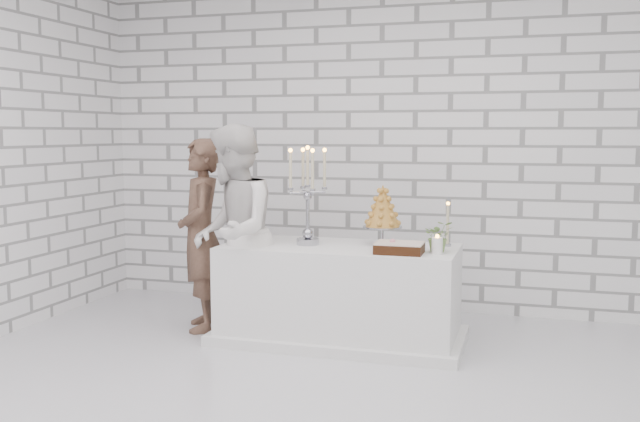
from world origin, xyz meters
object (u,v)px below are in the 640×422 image
(croquembouche, at_px, (383,215))
(bride, at_px, (233,233))
(candelabra, at_px, (308,195))
(cake_table, at_px, (339,294))
(groom, at_px, (201,235))

(croquembouche, bearing_deg, bride, -162.81)
(bride, height_order, candelabra, bride)
(cake_table, xyz_separation_m, candelabra, (-0.25, -0.01, 0.76))
(bride, bearing_deg, candelabra, 90.98)
(cake_table, xyz_separation_m, groom, (-1.17, 0.01, 0.41))
(groom, bearing_deg, croquembouche, 67.24)
(cake_table, relative_size, bride, 1.07)
(cake_table, height_order, groom, groom)
(bride, relative_size, croquembouche, 3.59)
(candelabra, bearing_deg, groom, 178.83)
(bride, bearing_deg, cake_table, 86.00)
(candelabra, bearing_deg, bride, -160.90)
(groom, distance_m, bride, 0.43)
(bride, relative_size, candelabra, 2.19)
(groom, xyz_separation_m, croquembouche, (1.48, 0.13, 0.20))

